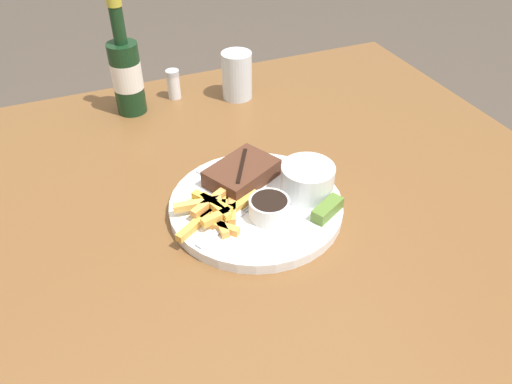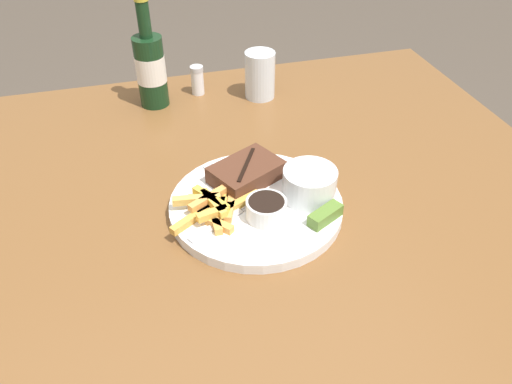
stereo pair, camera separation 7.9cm
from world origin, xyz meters
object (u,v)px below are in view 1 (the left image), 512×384
Objects in this scene: steak_portion at (240,173)px; coleslaw_cup at (308,178)px; dinner_plate at (256,206)px; knife_utensil at (239,194)px; dipping_sauce_cup at (269,207)px; salt_shaker at (173,84)px; pickle_spear at (327,209)px; fork_utensil at (226,225)px; drinking_glass at (237,75)px; beer_bottle at (126,74)px.

coleslaw_cup is at bearing -38.82° from steak_portion.
steak_portion reaches higher than dinner_plate.
knife_utensil is at bearing -115.23° from steak_portion.
steak_portion is 0.10m from dipping_sauce_cup.
steak_portion is at bearing -87.45° from salt_shaker.
pickle_spear reaches higher than dinner_plate.
fork_utensil is 1.20× the size of drinking_glass.
fork_utensil is 0.46m from salt_shaker.
beer_bottle is at bearing 106.34° from dinner_plate.
salt_shaker is at bearing -22.63° from knife_utensil.
fork_utensil is at bearing -95.63° from salt_shaker.
knife_utensil is at bearing -75.31° from beer_bottle.
pickle_spear is at bearing -41.44° from fork_utensil.
steak_portion is (-0.00, 0.06, 0.02)m from dinner_plate.
beer_bottle is 2.35× the size of drinking_glass.
dinner_plate is 0.43m from salt_shaker.
coleslaw_cup reaches higher than steak_portion.
dinner_plate is 1.76× the size of knife_utensil.
fork_utensil is (-0.06, -0.10, -0.01)m from steak_portion.
drinking_glass reaches higher than dinner_plate.
dinner_plate is 4.31× the size of salt_shaker.
dinner_plate is 0.07m from fork_utensil.
dipping_sauce_cup is at bearing -74.39° from beer_bottle.
steak_portion is 2.18× the size of pickle_spear.
dipping_sauce_cup is at bearing -86.98° from salt_shaker.
drinking_glass reaches higher than coleslaw_cup.
drinking_glass is 1.58× the size of salt_shaker.
beer_bottle is (-0.12, 0.44, 0.05)m from dipping_sauce_cup.
dipping_sauce_cup is 0.43m from drinking_glass.
fork_utensil is 0.78× the size of knife_utensil.
steak_portion is at bearing -71.31° from beer_bottle.
dipping_sauce_cup is at bearing -32.41° from fork_utensil.
steak_portion and dipping_sauce_cup have the same top height.
pickle_spear is (0.09, -0.07, 0.02)m from dinner_plate.
salt_shaker is (-0.02, 0.43, 0.02)m from dinner_plate.
dipping_sauce_cup reaches higher than pickle_spear.
drinking_glass is (0.18, 0.41, 0.03)m from fork_utensil.
steak_portion reaches higher than knife_utensil.
knife_utensil is 0.66× the size of beer_bottle.
pickle_spear is 0.98× the size of salt_shaker.
dinner_plate is 0.43m from beer_bottle.
pickle_spear is at bearing -154.00° from knife_utensil.
coleslaw_cup is 0.36× the size of beer_bottle.
beer_bottle reaches higher than knife_utensil.
pickle_spear is 0.15m from knife_utensil.
salt_shaker is at bearing 159.22° from drinking_glass.
pickle_spear is 0.26× the size of beer_bottle.
dipping_sauce_cup is 0.62× the size of drinking_glass.
coleslaw_cup is (0.09, -0.07, 0.01)m from steak_portion.
beer_bottle reaches higher than drinking_glass.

